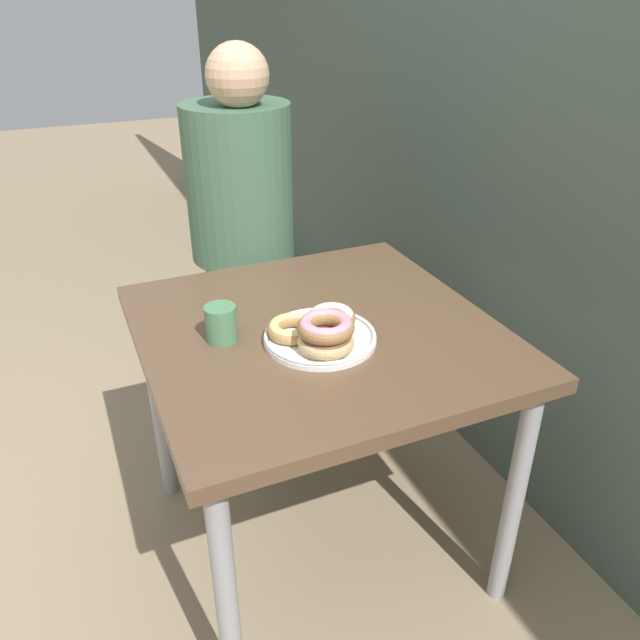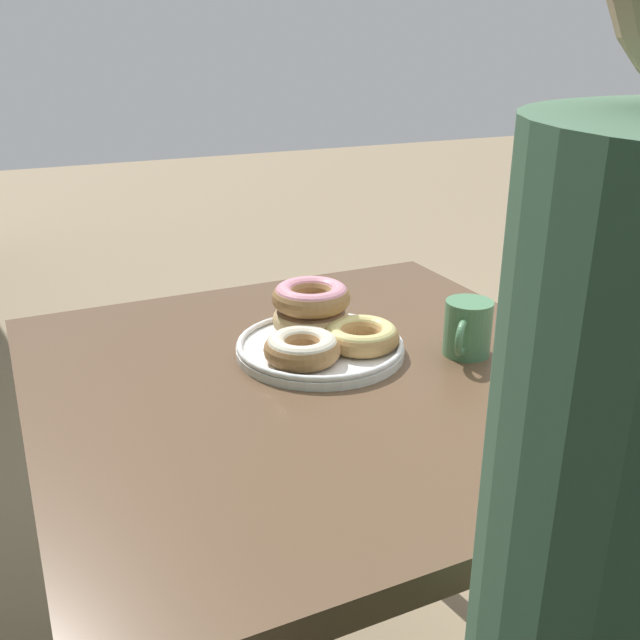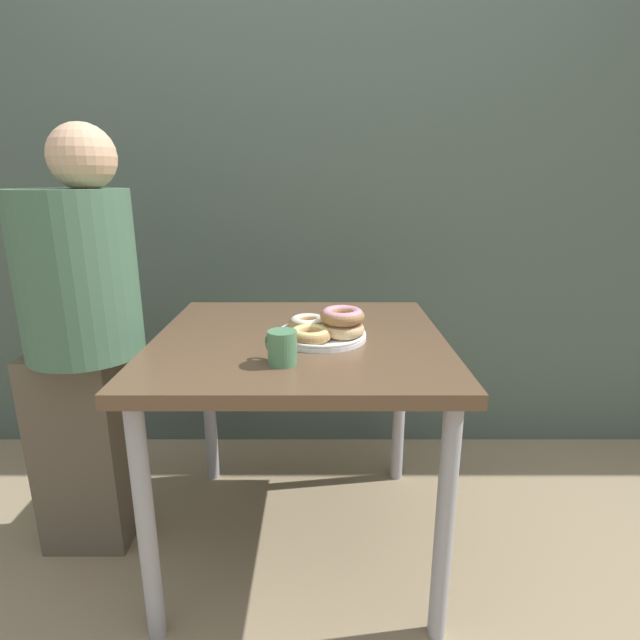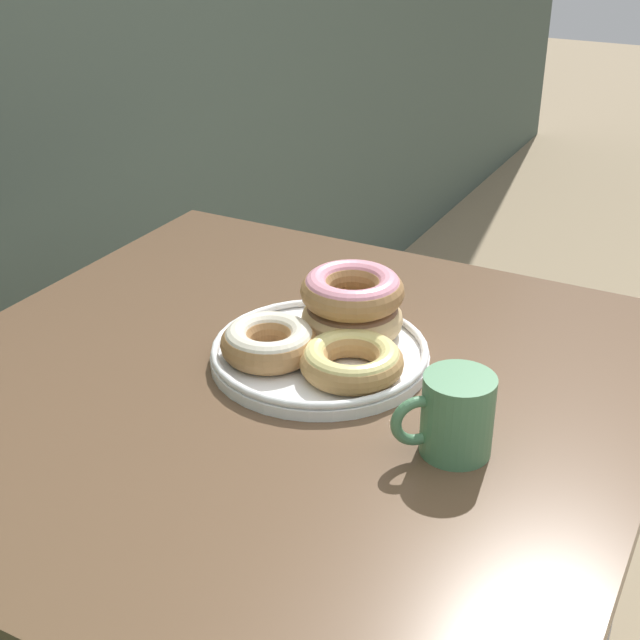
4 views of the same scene
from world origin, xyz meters
TOP-DOWN VIEW (x-y plane):
  - dining_table at (0.00, 0.40)m, footprint 0.91×0.89m
  - donut_plate at (0.08, 0.37)m, footprint 0.30×0.29m
  - coffee_mug at (-0.04, 0.16)m, footprint 0.09×0.10m

SIDE VIEW (x-z plane):
  - dining_table at x=0.00m, z-range 0.29..1.05m
  - donut_plate at x=0.08m, z-range 0.75..0.85m
  - coffee_mug at x=-0.04m, z-range 0.76..0.85m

